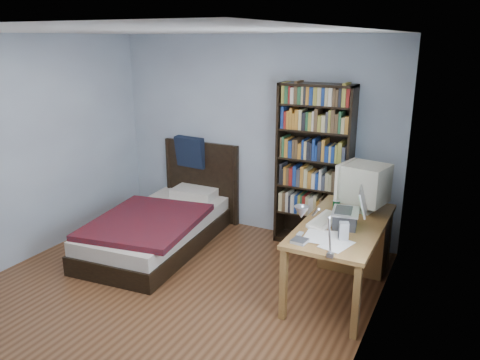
{
  "coord_description": "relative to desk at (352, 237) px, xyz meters",
  "views": [
    {
      "loc": [
        2.51,
        -3.23,
        2.45
      ],
      "look_at": [
        0.37,
        0.99,
        1.01
      ],
      "focal_mm": 35.0,
      "sensor_mm": 36.0,
      "label": 1
    }
  ],
  "objects": [
    {
      "name": "mouse",
      "position": [
        -0.01,
        -0.14,
        0.34
      ],
      "size": [
        0.07,
        0.13,
        0.04
      ],
      "primitive_type": "ellipsoid",
      "color": "silver",
      "rests_on": "desk"
    },
    {
      "name": "keyboard",
      "position": [
        -0.17,
        -0.49,
        0.33
      ],
      "size": [
        0.24,
        0.5,
        0.05
      ],
      "primitive_type": "cube",
      "rotation": [
        0.0,
        0.07,
        -0.11
      ],
      "color": "beige",
      "rests_on": "desk"
    },
    {
      "name": "room",
      "position": [
        -1.48,
        -1.41,
        0.84
      ],
      "size": [
        4.2,
        4.24,
        2.5
      ],
      "color": "#4F2C17",
      "rests_on": "ground"
    },
    {
      "name": "crt_monitor",
      "position": [
        0.07,
        0.02,
        0.6
      ],
      "size": [
        0.51,
        0.47,
        0.5
      ],
      "color": "beige",
      "rests_on": "desk"
    },
    {
      "name": "speaker",
      "position": [
        0.1,
        -0.81,
        0.4
      ],
      "size": [
        0.1,
        0.1,
        0.16
      ],
      "primitive_type": "cube",
      "rotation": [
        0.0,
        0.0,
        0.34
      ],
      "color": "gray",
      "rests_on": "desk"
    },
    {
      "name": "desk_lamp",
      "position": [
        -0.01,
        -1.53,
        0.76
      ],
      "size": [
        0.21,
        0.47,
        0.56
      ],
      "color": "#99999E",
      "rests_on": "desk"
    },
    {
      "name": "phone_silver",
      "position": [
        -0.26,
        -0.68,
        0.33
      ],
      "size": [
        0.08,
        0.1,
        0.02
      ],
      "primitive_type": "cube",
      "rotation": [
        0.0,
        0.0,
        0.43
      ],
      "color": "silver",
      "rests_on": "desk"
    },
    {
      "name": "desk",
      "position": [
        0.0,
        0.0,
        0.0
      ],
      "size": [
        0.75,
        1.55,
        0.73
      ],
      "color": "brown",
      "rests_on": "floor"
    },
    {
      "name": "soda_can",
      "position": [
        -0.14,
        -0.19,
        0.38
      ],
      "size": [
        0.07,
        0.07,
        0.13
      ],
      "primitive_type": "cylinder",
      "color": "#073418",
      "rests_on": "desk"
    },
    {
      "name": "bed",
      "position": [
        -2.27,
        -0.28,
        -0.16
      ],
      "size": [
        1.34,
        2.23,
        1.16
      ],
      "color": "black",
      "rests_on": "floor"
    },
    {
      "name": "external_drive",
      "position": [
        -0.22,
        -1.05,
        0.33
      ],
      "size": [
        0.14,
        0.14,
        0.03
      ],
      "primitive_type": "cube",
      "rotation": [
        0.0,
        0.0,
        -0.1
      ],
      "color": "gray",
      "rests_on": "desk"
    },
    {
      "name": "bookshelf",
      "position": [
        -0.63,
        0.53,
        0.57
      ],
      "size": [
        0.88,
        0.3,
        1.96
      ],
      "color": "black",
      "rests_on": "floor"
    },
    {
      "name": "phone_grey",
      "position": [
        -0.28,
        -0.89,
        0.33
      ],
      "size": [
        0.04,
        0.09,
        0.02
      ],
      "primitive_type": "cube",
      "rotation": [
        0.0,
        0.0,
        -0.0
      ],
      "color": "gray",
      "rests_on": "desk"
    },
    {
      "name": "laptop",
      "position": [
        0.05,
        -0.52,
        0.43
      ],
      "size": [
        0.37,
        0.36,
        0.39
      ],
      "color": "#2D2D30",
      "rests_on": "desk"
    }
  ]
}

